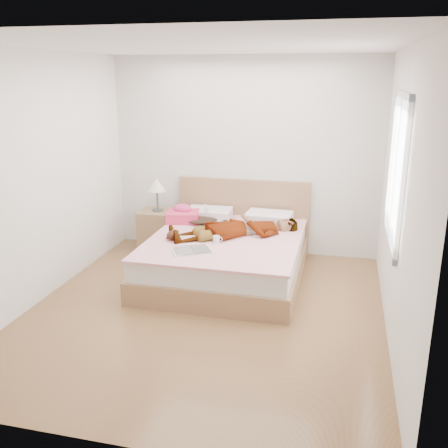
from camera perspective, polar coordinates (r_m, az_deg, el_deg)
name	(u,v)px	position (r m, az deg, el deg)	size (l,w,h in m)	color
ground	(205,312)	(5.24, -2.23, -9.99)	(4.00, 4.00, 0.00)	#57371B
woman	(237,225)	(5.98, 1.51, -0.13)	(0.60, 1.61, 0.22)	white
hair	(202,217)	(6.55, -2.54, 0.76)	(0.47, 0.57, 0.09)	black
phone	(206,207)	(6.44, -2.08, 1.92)	(0.05, 0.10, 0.01)	silver
room_shell	(397,171)	(4.89, 19.12, 5.74)	(4.00, 4.00, 4.00)	white
bed	(228,253)	(6.05, 0.42, -3.36)	(1.80, 2.08, 1.00)	brown
towel	(183,215)	(6.52, -4.74, 1.07)	(0.48, 0.41, 0.22)	#EC4070
magazine	(192,250)	(5.44, -3.70, -3.01)	(0.51, 0.46, 0.03)	white
coffee_mug	(217,239)	(5.67, -0.86, -1.77)	(0.12, 0.10, 0.09)	white
plush_toy	(173,235)	(5.82, -5.87, -1.24)	(0.14, 0.21, 0.11)	#33140E
nightstand	(158,228)	(6.87, -7.50, -0.44)	(0.48, 0.43, 1.03)	brown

